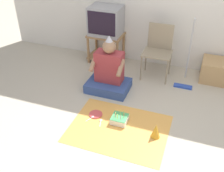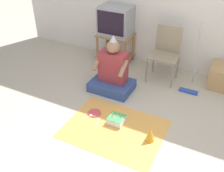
{
  "view_description": "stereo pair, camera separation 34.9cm",
  "coord_description": "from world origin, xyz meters",
  "px_view_note": "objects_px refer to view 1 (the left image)",
  "views": [
    {
      "loc": [
        0.38,
        -2.28,
        2.27
      ],
      "look_at": [
        -0.61,
        0.47,
        0.35
      ],
      "focal_mm": 42.0,
      "sensor_mm": 36.0,
      "label": 1
    },
    {
      "loc": [
        0.7,
        -2.14,
        2.27
      ],
      "look_at": [
        -0.61,
        0.47,
        0.35
      ],
      "focal_mm": 42.0,
      "sensor_mm": 36.0,
      "label": 2
    }
  ],
  "objects_px": {
    "folding_chair": "(158,47)",
    "party_hat_blue": "(156,131)",
    "dust_mop": "(186,68)",
    "cardboard_box_stack": "(215,71)",
    "birthday_cake": "(120,119)",
    "paper_plate": "(96,114)",
    "tv": "(106,21)",
    "person_seated": "(109,74)"
  },
  "relations": [
    {
      "from": "tv",
      "to": "cardboard_box_stack",
      "type": "relative_size",
      "value": 1.21
    },
    {
      "from": "tv",
      "to": "cardboard_box_stack",
      "type": "distance_m",
      "value": 1.98
    },
    {
      "from": "person_seated",
      "to": "dust_mop",
      "type": "bearing_deg",
      "value": 25.18
    },
    {
      "from": "cardboard_box_stack",
      "to": "paper_plate",
      "type": "xyz_separation_m",
      "value": [
        -1.46,
        -1.49,
        -0.16
      ]
    },
    {
      "from": "cardboard_box_stack",
      "to": "birthday_cake",
      "type": "relative_size",
      "value": 2.19
    },
    {
      "from": "dust_mop",
      "to": "party_hat_blue",
      "type": "relative_size",
      "value": 5.86
    },
    {
      "from": "tv",
      "to": "dust_mop",
      "type": "relative_size",
      "value": 0.49
    },
    {
      "from": "folding_chair",
      "to": "dust_mop",
      "type": "xyz_separation_m",
      "value": [
        0.48,
        -0.16,
        -0.19
      ]
    },
    {
      "from": "tv",
      "to": "party_hat_blue",
      "type": "xyz_separation_m",
      "value": [
        1.27,
        -1.66,
        -0.66
      ]
    },
    {
      "from": "folding_chair",
      "to": "paper_plate",
      "type": "distance_m",
      "value": 1.51
    },
    {
      "from": "dust_mop",
      "to": "paper_plate",
      "type": "height_order",
      "value": "dust_mop"
    },
    {
      "from": "person_seated",
      "to": "birthday_cake",
      "type": "bearing_deg",
      "value": -59.54
    },
    {
      "from": "folding_chair",
      "to": "person_seated",
      "type": "distance_m",
      "value": 0.92
    },
    {
      "from": "paper_plate",
      "to": "folding_chair",
      "type": "bearing_deg",
      "value": 67.89
    },
    {
      "from": "dust_mop",
      "to": "party_hat_blue",
      "type": "height_order",
      "value": "dust_mop"
    },
    {
      "from": "folding_chair",
      "to": "paper_plate",
      "type": "height_order",
      "value": "folding_chair"
    },
    {
      "from": "dust_mop",
      "to": "party_hat_blue",
      "type": "bearing_deg",
      "value": -97.72
    },
    {
      "from": "person_seated",
      "to": "party_hat_blue",
      "type": "xyz_separation_m",
      "value": [
        0.9,
        -0.8,
        -0.17
      ]
    },
    {
      "from": "party_hat_blue",
      "to": "birthday_cake",
      "type": "bearing_deg",
      "value": 167.31
    },
    {
      "from": "tv",
      "to": "cardboard_box_stack",
      "type": "height_order",
      "value": "tv"
    },
    {
      "from": "cardboard_box_stack",
      "to": "party_hat_blue",
      "type": "distance_m",
      "value": 1.75
    },
    {
      "from": "birthday_cake",
      "to": "party_hat_blue",
      "type": "bearing_deg",
      "value": -12.69
    },
    {
      "from": "person_seated",
      "to": "paper_plate",
      "type": "distance_m",
      "value": 0.71
    },
    {
      "from": "cardboard_box_stack",
      "to": "birthday_cake",
      "type": "bearing_deg",
      "value": -126.27
    },
    {
      "from": "dust_mop",
      "to": "tv",
      "type": "bearing_deg",
      "value": 165.99
    },
    {
      "from": "tv",
      "to": "birthday_cake",
      "type": "xyz_separation_m",
      "value": [
        0.78,
        -1.55,
        -0.71
      ]
    },
    {
      "from": "party_hat_blue",
      "to": "paper_plate",
      "type": "relative_size",
      "value": 1.06
    },
    {
      "from": "person_seated",
      "to": "folding_chair",
      "type": "bearing_deg",
      "value": 48.44
    },
    {
      "from": "cardboard_box_stack",
      "to": "party_hat_blue",
      "type": "bearing_deg",
      "value": -110.8
    },
    {
      "from": "cardboard_box_stack",
      "to": "dust_mop",
      "type": "xyz_separation_m",
      "value": [
        -0.44,
        -0.33,
        0.14
      ]
    },
    {
      "from": "folding_chair",
      "to": "dust_mop",
      "type": "bearing_deg",
      "value": -18.92
    },
    {
      "from": "folding_chair",
      "to": "party_hat_blue",
      "type": "xyz_separation_m",
      "value": [
        0.3,
        -1.47,
        -0.4
      ]
    },
    {
      "from": "folding_chair",
      "to": "paper_plate",
      "type": "xyz_separation_m",
      "value": [
        -0.54,
        -1.33,
        -0.49
      ]
    },
    {
      "from": "tv",
      "to": "cardboard_box_stack",
      "type": "xyz_separation_m",
      "value": [
        1.89,
        -0.03,
        -0.59
      ]
    },
    {
      "from": "party_hat_blue",
      "to": "paper_plate",
      "type": "distance_m",
      "value": 0.86
    },
    {
      "from": "party_hat_blue",
      "to": "paper_plate",
      "type": "height_order",
      "value": "party_hat_blue"
    },
    {
      "from": "folding_chair",
      "to": "person_seated",
      "type": "relative_size",
      "value": 0.99
    },
    {
      "from": "birthday_cake",
      "to": "folding_chair",
      "type": "bearing_deg",
      "value": 81.97
    },
    {
      "from": "dust_mop",
      "to": "party_hat_blue",
      "type": "distance_m",
      "value": 1.33
    },
    {
      "from": "folding_chair",
      "to": "paper_plate",
      "type": "bearing_deg",
      "value": -112.11
    },
    {
      "from": "folding_chair",
      "to": "party_hat_blue",
      "type": "relative_size",
      "value": 4.53
    },
    {
      "from": "folding_chair",
      "to": "tv",
      "type": "bearing_deg",
      "value": 168.52
    }
  ]
}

